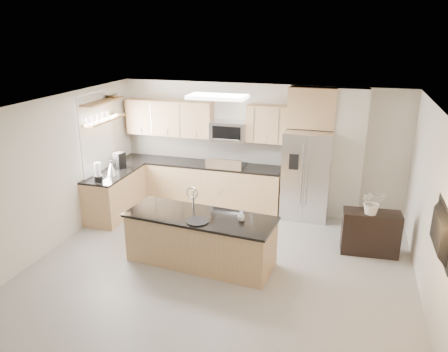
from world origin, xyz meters
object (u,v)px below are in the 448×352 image
(platter, at_px, (197,221))
(coffee_maker, at_px, (120,160))
(island, at_px, (201,239))
(bowl, at_px, (112,95))
(credenza, at_px, (370,233))
(range, at_px, (227,185))
(cup, at_px, (241,218))
(blender, at_px, (98,173))
(microwave, at_px, (229,131))
(kettle, at_px, (111,168))
(flower_vase, at_px, (373,196))
(refrigerator, at_px, (306,175))
(television, at_px, (436,231))

(platter, relative_size, coffee_maker, 1.13)
(island, xyz_separation_m, bowl, (-2.49, 1.83, 1.96))
(credenza, distance_m, coffee_maker, 5.07)
(range, relative_size, cup, 10.13)
(island, relative_size, platter, 6.88)
(platter, relative_size, blender, 1.00)
(microwave, bearing_deg, kettle, -146.58)
(microwave, relative_size, flower_vase, 1.18)
(range, distance_m, flower_vase, 3.24)
(credenza, distance_m, kettle, 4.97)
(cup, bearing_deg, platter, -160.73)
(refrigerator, xyz_separation_m, credenza, (1.24, -1.25, -0.51))
(cup, relative_size, blender, 0.31)
(range, distance_m, platter, 2.68)
(cup, distance_m, flower_vase, 2.23)
(flower_vase, relative_size, television, 0.60)
(coffee_maker, distance_m, television, 6.09)
(island, bearing_deg, blender, 166.42)
(island, bearing_deg, platter, -75.40)
(microwave, height_order, flower_vase, microwave)
(flower_vase, bearing_deg, refrigerator, 132.32)
(range, relative_size, flower_vase, 1.78)
(range, distance_m, blender, 2.70)
(platter, height_order, flower_vase, flower_vase)
(range, height_order, credenza, range)
(credenza, relative_size, coffee_maker, 2.95)
(microwave, xyz_separation_m, island, (0.24, -2.54, -1.21))
(range, bearing_deg, platter, -84.04)
(microwave, height_order, credenza, microwave)
(kettle, bearing_deg, island, -28.04)
(range, bearing_deg, island, -84.32)
(range, height_order, platter, range)
(cup, relative_size, platter, 0.31)
(blender, bearing_deg, kettle, 82.91)
(coffee_maker, bearing_deg, island, -35.37)
(flower_vase, bearing_deg, microwave, 152.39)
(island, height_order, blender, blender)
(cup, bearing_deg, credenza, 29.41)
(credenza, bearing_deg, cup, -154.46)
(range, xyz_separation_m, credenza, (2.90, -1.30, -0.10))
(credenza, bearing_deg, television, -75.38)
(island, height_order, coffee_maker, island)
(microwave, xyz_separation_m, flower_vase, (2.87, -1.50, -0.56))
(credenza, xyz_separation_m, cup, (-1.99, -1.12, 0.50))
(range, distance_m, coffee_maker, 2.31)
(island, bearing_deg, television, -6.53)
(island, bearing_deg, cup, 5.49)
(island, distance_m, kettle, 2.64)
(range, height_order, television, television)
(refrigerator, distance_m, cup, 2.49)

